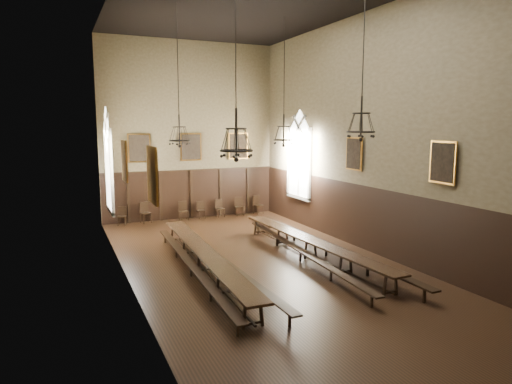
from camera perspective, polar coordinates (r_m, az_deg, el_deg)
floor at (r=15.98m, az=0.90°, el=-9.21°), size 9.00×18.00×0.02m
wall_back at (r=23.72m, az=-8.27°, el=7.54°), size 9.00×0.02×9.00m
wall_front at (r=7.99m, az=29.13°, el=4.96°), size 9.00×0.02×9.00m
wall_left at (r=13.97m, az=-16.24°, el=6.73°), size 0.02×18.00×9.00m
wall_right at (r=17.60m, az=14.51°, el=7.08°), size 0.02×18.00×9.00m
wainscot_panelling at (r=15.65m, az=0.91°, el=-4.81°), size 9.00×18.00×2.50m
table_left at (r=15.18m, az=-6.42°, el=-8.70°), size 1.05×9.70×0.76m
table_right at (r=16.84m, az=6.83°, el=-7.04°), size 1.07×9.19×0.72m
bench_left_outer at (r=14.96m, az=-8.12°, el=-9.37°), size 0.66×9.80×0.44m
bench_left_inner at (r=15.16m, az=-4.09°, el=-9.08°), size 0.49×9.66×0.43m
bench_right_inner at (r=16.44m, az=5.58°, el=-7.71°), size 0.93×9.58×0.43m
bench_right_outer at (r=17.22m, az=8.76°, el=-6.91°), size 0.35×10.73×0.48m
chair_0 at (r=23.08m, az=-16.40°, el=-3.32°), size 0.50×0.50×0.89m
chair_1 at (r=23.23m, az=-13.62°, el=-3.02°), size 0.56×0.56×1.04m
chair_3 at (r=23.57m, az=-9.03°, el=-2.79°), size 0.42×0.42×0.95m
chair_4 at (r=23.86m, az=-6.89°, el=-2.66°), size 0.40×0.40×0.88m
chair_5 at (r=24.16m, az=-4.52°, el=-2.46°), size 0.43×0.43×0.92m
chair_6 at (r=24.46m, az=-2.07°, el=-2.27°), size 0.49×0.49×0.97m
chair_7 at (r=24.89m, az=0.26°, el=-2.05°), size 0.54×0.54×1.00m
chandelier_back_left at (r=16.79m, az=-9.56°, el=7.62°), size 0.76×0.76×4.88m
chandelier_back_right at (r=18.60m, az=3.48°, el=7.52°), size 0.84×0.84×4.94m
chandelier_front_left at (r=12.38m, az=-2.48°, el=6.64°), size 0.92×0.92×5.02m
chandelier_front_right at (r=14.11m, az=13.00°, el=8.55°), size 0.85×0.85×4.53m
portrait_back_0 at (r=23.06m, az=-14.40°, el=5.35°), size 1.10×0.12×1.40m
portrait_back_1 at (r=23.62m, az=-8.14°, el=5.60°), size 1.10×0.12×1.40m
portrait_back_2 at (r=24.45m, az=-2.24°, el=5.77°), size 1.10×0.12×1.40m
portrait_left_0 at (r=15.01m, az=-16.14°, el=3.77°), size 0.12×1.00×1.30m
portrait_left_1 at (r=10.59m, az=-12.84°, el=2.07°), size 0.12×1.00×1.30m
portrait_right_0 at (r=18.35m, az=12.16°, el=4.70°), size 0.12×1.00×1.30m
portrait_right_1 at (r=14.95m, az=22.31°, el=3.45°), size 0.12×1.00×1.30m
window_right at (r=22.19m, az=5.42°, el=4.69°), size 0.20×2.20×4.60m
window_left at (r=19.49m, az=-18.04°, el=3.80°), size 0.20×2.20×4.60m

